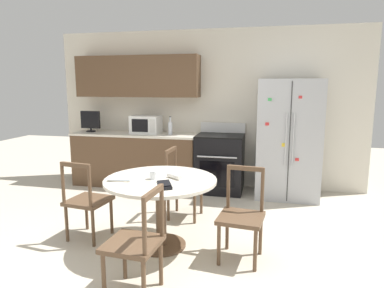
{
  "coord_description": "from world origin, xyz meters",
  "views": [
    {
      "loc": [
        1.06,
        -3.07,
        1.7
      ],
      "look_at": [
        0.09,
        1.15,
        0.95
      ],
      "focal_mm": 32.0,
      "sensor_mm": 36.0,
      "label": 1
    }
  ],
  "objects_px": {
    "wallet": "(164,186)",
    "dining_chair_near": "(136,244)",
    "dining_chair_left": "(87,201)",
    "countertop_tv": "(91,121)",
    "refrigerator": "(288,139)",
    "oven_range": "(220,162)",
    "counter_bottle": "(170,128)",
    "candle_glass": "(153,176)",
    "dining_chair_right": "(241,216)",
    "dining_chair_far": "(183,184)",
    "microwave": "(146,124)"
  },
  "relations": [
    {
      "from": "wallet",
      "to": "dining_chair_near",
      "type": "bearing_deg",
      "value": -98.22
    },
    {
      "from": "dining_chair_left",
      "to": "countertop_tv",
      "type": "bearing_deg",
      "value": 124.79
    },
    {
      "from": "refrigerator",
      "to": "dining_chair_near",
      "type": "bearing_deg",
      "value": -114.19
    },
    {
      "from": "oven_range",
      "to": "countertop_tv",
      "type": "xyz_separation_m",
      "value": [
        -2.27,
        0.01,
        0.62
      ]
    },
    {
      "from": "counter_bottle",
      "to": "wallet",
      "type": "height_order",
      "value": "counter_bottle"
    },
    {
      "from": "dining_chair_left",
      "to": "candle_glass",
      "type": "distance_m",
      "value": 0.86
    },
    {
      "from": "dining_chair_near",
      "to": "dining_chair_right",
      "type": "bearing_deg",
      "value": -41.1
    },
    {
      "from": "counter_bottle",
      "to": "dining_chair_far",
      "type": "distance_m",
      "value": 1.42
    },
    {
      "from": "countertop_tv",
      "to": "candle_glass",
      "type": "distance_m",
      "value": 2.84
    },
    {
      "from": "counter_bottle",
      "to": "oven_range",
      "type": "bearing_deg",
      "value": 2.04
    },
    {
      "from": "microwave",
      "to": "dining_chair_left",
      "type": "xyz_separation_m",
      "value": [
        0.08,
        -2.11,
        -0.61
      ]
    },
    {
      "from": "dining_chair_far",
      "to": "refrigerator",
      "type": "bearing_deg",
      "value": 134.22
    },
    {
      "from": "dining_chair_right",
      "to": "dining_chair_near",
      "type": "xyz_separation_m",
      "value": [
        -0.78,
        -0.78,
        0.0
      ]
    },
    {
      "from": "dining_chair_left",
      "to": "wallet",
      "type": "relative_size",
      "value": 5.25
    },
    {
      "from": "dining_chair_right",
      "to": "dining_chair_near",
      "type": "bearing_deg",
      "value": 51.08
    },
    {
      "from": "microwave",
      "to": "wallet",
      "type": "height_order",
      "value": "microwave"
    },
    {
      "from": "candle_glass",
      "to": "oven_range",
      "type": "bearing_deg",
      "value": 79.47
    },
    {
      "from": "refrigerator",
      "to": "counter_bottle",
      "type": "xyz_separation_m",
      "value": [
        -1.86,
        0.01,
        0.12
      ]
    },
    {
      "from": "oven_range",
      "to": "wallet",
      "type": "relative_size",
      "value": 6.28
    },
    {
      "from": "countertop_tv",
      "to": "dining_chair_right",
      "type": "xyz_separation_m",
      "value": [
        2.79,
        -2.16,
        -0.66
      ]
    },
    {
      "from": "dining_chair_near",
      "to": "dining_chair_left",
      "type": "height_order",
      "value": "same"
    },
    {
      "from": "countertop_tv",
      "to": "wallet",
      "type": "distance_m",
      "value": 3.2
    },
    {
      "from": "oven_range",
      "to": "dining_chair_near",
      "type": "bearing_deg",
      "value": -95.04
    },
    {
      "from": "counter_bottle",
      "to": "dining_chair_right",
      "type": "xyz_separation_m",
      "value": [
        1.34,
        -2.12,
        -0.58
      ]
    },
    {
      "from": "countertop_tv",
      "to": "oven_range",
      "type": "bearing_deg",
      "value": -0.29
    },
    {
      "from": "dining_chair_right",
      "to": "microwave",
      "type": "bearing_deg",
      "value": -44.48
    },
    {
      "from": "candle_glass",
      "to": "wallet",
      "type": "xyz_separation_m",
      "value": [
        0.21,
        -0.29,
        -0.01
      ]
    },
    {
      "from": "dining_chair_left",
      "to": "wallet",
      "type": "bearing_deg",
      "value": -9.93
    },
    {
      "from": "counter_bottle",
      "to": "candle_glass",
      "type": "bearing_deg",
      "value": -78.31
    },
    {
      "from": "dining_chair_right",
      "to": "candle_glass",
      "type": "relative_size",
      "value": 10.04
    },
    {
      "from": "counter_bottle",
      "to": "dining_chair_left",
      "type": "xyz_separation_m",
      "value": [
        -0.36,
        -2.05,
        -0.58
      ]
    },
    {
      "from": "microwave",
      "to": "countertop_tv",
      "type": "relative_size",
      "value": 1.33
    },
    {
      "from": "dining_chair_right",
      "to": "candle_glass",
      "type": "bearing_deg",
      "value": 3.4
    },
    {
      "from": "dining_chair_right",
      "to": "countertop_tv",
      "type": "bearing_deg",
      "value": -31.5
    },
    {
      "from": "dining_chair_near",
      "to": "microwave",
      "type": "bearing_deg",
      "value": 22.74
    },
    {
      "from": "microwave",
      "to": "refrigerator",
      "type": "bearing_deg",
      "value": -1.7
    },
    {
      "from": "dining_chair_right",
      "to": "dining_chair_far",
      "type": "height_order",
      "value": "same"
    },
    {
      "from": "oven_range",
      "to": "dining_chair_near",
      "type": "xyz_separation_m",
      "value": [
        -0.26,
        -2.92,
        -0.03
      ]
    },
    {
      "from": "dining_chair_right",
      "to": "wallet",
      "type": "relative_size",
      "value": 5.25
    },
    {
      "from": "countertop_tv",
      "to": "dining_chair_right",
      "type": "height_order",
      "value": "countertop_tv"
    },
    {
      "from": "counter_bottle",
      "to": "refrigerator",
      "type": "bearing_deg",
      "value": -0.2
    },
    {
      "from": "countertop_tv",
      "to": "dining_chair_right",
      "type": "distance_m",
      "value": 3.59
    },
    {
      "from": "dining_chair_left",
      "to": "dining_chair_near",
      "type": "bearing_deg",
      "value": -35.29
    },
    {
      "from": "candle_glass",
      "to": "wallet",
      "type": "distance_m",
      "value": 0.36
    },
    {
      "from": "oven_range",
      "to": "dining_chair_left",
      "type": "height_order",
      "value": "oven_range"
    },
    {
      "from": "counter_bottle",
      "to": "dining_chair_far",
      "type": "bearing_deg",
      "value": -66.59
    },
    {
      "from": "refrigerator",
      "to": "wallet",
      "type": "xyz_separation_m",
      "value": [
        -1.22,
        -2.35,
        -0.13
      ]
    },
    {
      "from": "counter_bottle",
      "to": "dining_chair_near",
      "type": "height_order",
      "value": "counter_bottle"
    },
    {
      "from": "dining_chair_left",
      "to": "candle_glass",
      "type": "relative_size",
      "value": 10.04
    },
    {
      "from": "refrigerator",
      "to": "dining_chair_far",
      "type": "bearing_deg",
      "value": -138.52
    }
  ]
}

